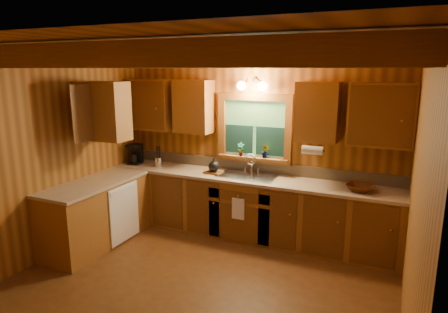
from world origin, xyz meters
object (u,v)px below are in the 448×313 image
object	(u,v)px
coffee_maker	(136,154)
cutting_board	(214,172)
sink	(247,179)
wicker_basket	(360,188)

from	to	relation	value
coffee_maker	cutting_board	bearing A→B (deg)	-8.51
sink	cutting_board	xyz separation A→B (m)	(-0.50, -0.06, 0.06)
coffee_maker	wicker_basket	distance (m)	3.45
sink	cutting_board	size ratio (longest dim) A/B	3.14
sink	coffee_maker	bearing A→B (deg)	-179.23
cutting_board	wicker_basket	size ratio (longest dim) A/B	0.77
coffee_maker	wicker_basket	xyz separation A→B (m)	(3.45, -0.04, -0.12)
sink	coffee_maker	size ratio (longest dim) A/B	2.54
sink	coffee_maker	distance (m)	1.92
coffee_maker	sink	bearing A→B (deg)	-6.51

